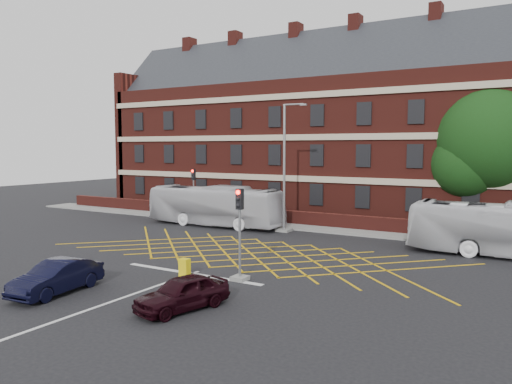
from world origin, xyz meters
The scene contains 16 objects.
ground centered at (0.00, 0.00, 0.00)m, with size 120.00×120.00×0.00m, color black.
victorian_building centered at (0.25, 22.00, 7.84)m, with size 51.00×12.17×20.40m.
boundary_wall centered at (0.00, 13.00, 0.55)m, with size 56.00×0.50×1.10m, color #511A15.
far_pavement centered at (0.00, 12.00, 0.06)m, with size 60.00×3.00×0.12m, color slate.
box_junction_hatching centered at (0.00, 2.00, 0.01)m, with size 11.50×0.12×0.02m, color #CC990C.
stop_line centered at (0.00, -3.50, 0.01)m, with size 8.00×0.30×0.02m, color silver.
centre_line centered at (0.00, -10.00, 0.01)m, with size 0.15×14.00×0.02m, color silver.
bus_left centered at (-7.73, 9.31, 1.58)m, with size 2.65×11.34×3.16m, color silver.
car_navy centered at (-2.91, -8.98, 0.69)m, with size 1.47×4.20×1.39m, color black.
car_maroon centered at (3.03, -7.95, 0.65)m, with size 1.54×3.83×1.30m, color black.
deciduous_tree centered at (10.94, 17.79, 6.16)m, with size 8.03×7.92×10.67m.
traffic_light_near centered at (2.67, -3.32, 1.76)m, with size 0.70×0.70×4.27m.
traffic_light_far centered at (-11.70, 11.75, 1.76)m, with size 0.70×0.70×4.27m.
street_lamp centered at (-1.76, 9.73, 3.21)m, with size 2.25×1.00×9.26m.
direction_signs centered at (-13.47, 12.16, 1.38)m, with size 1.10×0.16×2.20m.
utility_cabinet centered at (0.05, -4.12, 0.44)m, with size 0.47×0.36×0.88m, color yellow.
Camera 1 is at (14.90, -22.43, 6.17)m, focal length 35.00 mm.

